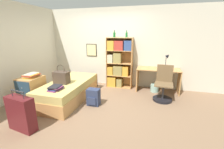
{
  "coord_description": "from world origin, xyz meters",
  "views": [
    {
      "loc": [
        1.47,
        -3.42,
        1.8
      ],
      "look_at": [
        0.47,
        0.2,
        0.75
      ],
      "focal_mm": 24.0,
      "sensor_mm": 36.0,
      "label": 1
    }
  ],
  "objects": [
    {
      "name": "magazine_pile_on_dresser",
      "position": [
        -1.47,
        -0.46,
        0.76
      ],
      "size": [
        0.31,
        0.37,
        0.1
      ],
      "color": "gold",
      "rests_on": "dresser"
    },
    {
      "name": "backpack",
      "position": [
        0.07,
        -0.14,
        0.21
      ],
      "size": [
        0.31,
        0.25,
        0.43
      ],
      "color": "#2D3856",
      "rests_on": "ground_plane"
    },
    {
      "name": "handbag",
      "position": [
        -0.82,
        -0.15,
        0.67
      ],
      "size": [
        0.39,
        0.23,
        0.5
      ],
      "color": "#47382D",
      "rests_on": "bed"
    },
    {
      "name": "ground_plane",
      "position": [
        0.0,
        0.0,
        0.0
      ],
      "size": [
        14.0,
        14.0,
        0.0
      ],
      "primitive_type": "plane",
      "color": "#84664C"
    },
    {
      "name": "bottle_green",
      "position": [
        0.23,
        1.34,
        1.74
      ],
      "size": [
        0.08,
        0.08,
        0.22
      ],
      "color": "#1E6B2D",
      "rests_on": "bookcase"
    },
    {
      "name": "wall_left",
      "position": [
        -2.16,
        0.0,
        1.3
      ],
      "size": [
        0.06,
        10.0,
        2.6
      ],
      "color": "beige",
      "rests_on": "ground_plane"
    },
    {
      "name": "desk_lamp",
      "position": [
        1.88,
        1.26,
        1.06
      ],
      "size": [
        0.19,
        0.14,
        0.48
      ],
      "color": "black",
      "rests_on": "desk"
    },
    {
      "name": "bed",
      "position": [
        -0.72,
        0.02,
        0.25
      ],
      "size": [
        0.93,
        2.0,
        0.51
      ],
      "color": "tan",
      "rests_on": "ground_plane"
    },
    {
      "name": "wall_back",
      "position": [
        -0.0,
        1.6,
        1.3
      ],
      "size": [
        10.0,
        0.09,
        2.6
      ],
      "color": "beige",
      "rests_on": "ground_plane"
    },
    {
      "name": "desk_chair",
      "position": [
        1.8,
        0.66,
        0.3
      ],
      "size": [
        0.52,
        0.52,
        0.96
      ],
      "color": "black",
      "rests_on": "ground_plane"
    },
    {
      "name": "suitcase",
      "position": [
        -0.84,
        -1.46,
        0.34
      ],
      "size": [
        0.59,
        0.29,
        0.8
      ],
      "color": "#5B191E",
      "rests_on": "ground_plane"
    },
    {
      "name": "bookcase",
      "position": [
        0.35,
        1.36,
        0.84
      ],
      "size": [
        0.84,
        0.36,
        1.66
      ],
      "color": "tan",
      "rests_on": "ground_plane"
    },
    {
      "name": "book_stack_on_bed",
      "position": [
        -0.68,
        -0.61,
        0.56
      ],
      "size": [
        0.29,
        0.35,
        0.09
      ],
      "color": "#7A336B",
      "rests_on": "bed"
    },
    {
      "name": "bottle_brown",
      "position": [
        0.61,
        1.42,
        1.74
      ],
      "size": [
        0.07,
        0.07,
        0.22
      ],
      "color": "#1E6B2D",
      "rests_on": "bookcase"
    },
    {
      "name": "waste_bin",
      "position": [
        1.58,
        1.21,
        0.12
      ],
      "size": [
        0.26,
        0.26,
        0.24
      ],
      "color": "#99C1B2",
      "rests_on": "ground_plane"
    },
    {
      "name": "dresser",
      "position": [
        -1.51,
        -0.47,
        0.35
      ],
      "size": [
        0.48,
        0.58,
        0.71
      ],
      "color": "tan",
      "rests_on": "ground_plane"
    },
    {
      "name": "desk",
      "position": [
        1.65,
        1.27,
        0.52
      ],
      "size": [
        1.29,
        0.56,
        0.74
      ],
      "color": "tan",
      "rests_on": "ground_plane"
    }
  ]
}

